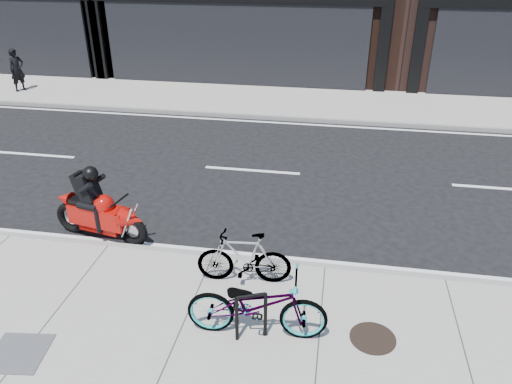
% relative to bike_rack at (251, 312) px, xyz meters
% --- Properties ---
extents(ground, '(120.00, 120.00, 0.00)m').
position_rel_bike_rack_xyz_m(ground, '(-1.04, 3.87, -0.58)').
color(ground, black).
rests_on(ground, ground).
extents(sidewalk_far, '(60.00, 3.50, 0.13)m').
position_rel_bike_rack_xyz_m(sidewalk_far, '(-1.04, 11.62, -0.52)').
color(sidewalk_far, gray).
rests_on(sidewalk_far, ground).
extents(bike_rack, '(0.43, 0.20, 0.77)m').
position_rel_bike_rack_xyz_m(bike_rack, '(0.00, 0.00, 0.00)').
color(bike_rack, black).
rests_on(bike_rack, sidewalk_near).
extents(bicycle_front, '(2.03, 0.82, 1.05)m').
position_rel_bike_rack_xyz_m(bicycle_front, '(0.06, 0.09, 0.07)').
color(bicycle_front, gray).
rests_on(bicycle_front, sidewalk_near).
extents(bicycle_rear, '(1.58, 0.57, 0.93)m').
position_rel_bike_rack_xyz_m(bicycle_rear, '(-0.35, 1.27, 0.01)').
color(bicycle_rear, gray).
rests_on(bicycle_rear, sidewalk_near).
extents(motorcycle, '(2.03, 0.76, 1.52)m').
position_rel_bike_rack_xyz_m(motorcycle, '(-3.27, 2.28, 0.04)').
color(motorcycle, black).
rests_on(motorcycle, ground).
extents(pedestrian, '(0.58, 0.66, 1.53)m').
position_rel_bike_rack_xyz_m(pedestrian, '(-10.67, 11.10, 0.31)').
color(pedestrian, black).
rests_on(pedestrian, sidewalk_far).
extents(manhole_cover, '(0.73, 0.73, 0.02)m').
position_rel_bike_rack_xyz_m(manhole_cover, '(1.71, 0.27, -0.44)').
color(manhole_cover, black).
rests_on(manhole_cover, sidewalk_near).
extents(utility_grate, '(0.84, 0.84, 0.02)m').
position_rel_bike_rack_xyz_m(utility_grate, '(-3.10, -0.86, -0.44)').
color(utility_grate, '#555558').
rests_on(utility_grate, sidewalk_near).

